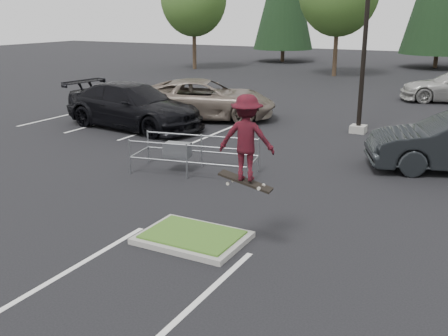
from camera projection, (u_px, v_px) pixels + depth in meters
The scene contains 9 objects.
ground at pixel (193, 240), 11.14m from camera, with size 120.00×120.00×0.00m, color black.
grass_median at pixel (193, 237), 11.12m from camera, with size 2.20×1.60×0.16m.
stall_lines at pixel (254, 163), 16.85m from camera, with size 22.62×17.60×0.01m.
light_pole at pixel (367, 15), 19.77m from camera, with size 0.70×0.60×10.12m.
decid_a at pixel (194, 0), 43.05m from camera, with size 5.44×5.44×8.91m.
cart_corral at pixel (181, 150), 15.78m from camera, with size 3.88×1.99×1.05m.
skateboarder at pixel (246, 138), 9.98m from camera, with size 1.19×0.86×1.86m.
car_l_tan at pixel (201, 99), 23.54m from camera, with size 2.96×6.42×1.78m, color #77685B.
car_l_black at pixel (132, 106), 21.75m from camera, with size 2.59×6.36×1.85m, color black.
Camera 1 is at (5.39, -8.72, 4.67)m, focal length 42.00 mm.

